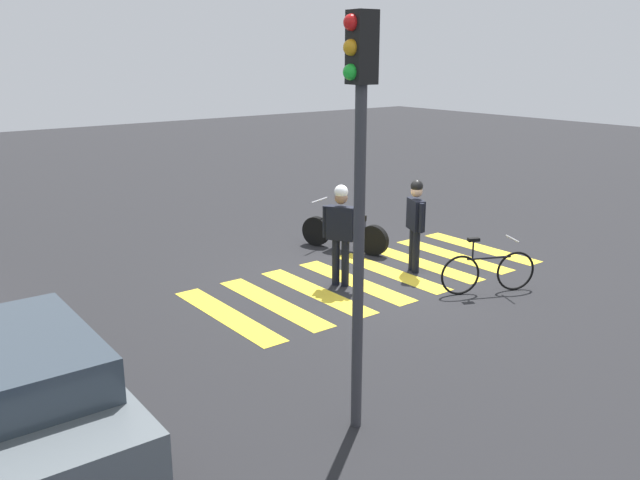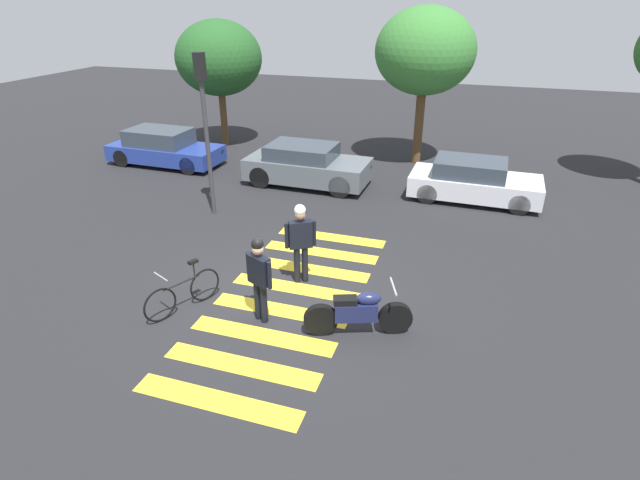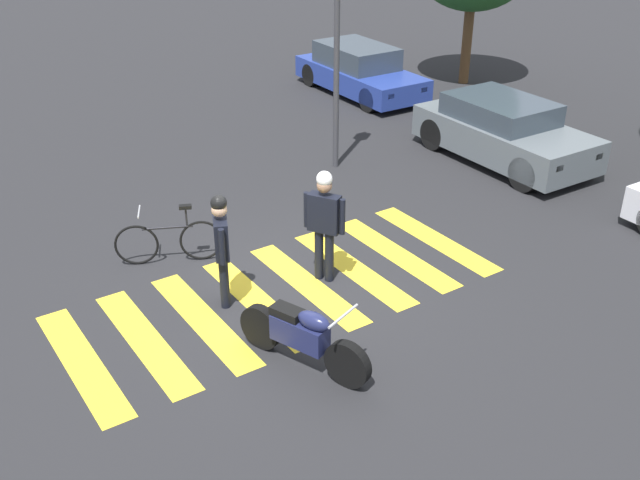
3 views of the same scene
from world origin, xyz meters
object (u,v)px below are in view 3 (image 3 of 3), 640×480
Objects in this scene: traffic_light_pole at (338,26)px; police_motorcycle at (302,336)px; officer_on_foot at (221,243)px; car_blue_hatchback at (359,71)px; officer_by_motorcycle at (324,218)px; car_grey_coupe at (503,132)px; leaning_bicycle at (169,241)px.

police_motorcycle is at bearing -38.80° from traffic_light_pole.
car_blue_hatchback is (-7.58, 8.16, -0.41)m from officer_on_foot.
car_grey_coupe is (-2.01, 6.08, -0.42)m from officer_by_motorcycle.
leaning_bicycle is at bearing -54.49° from car_blue_hatchback.
traffic_light_pole reaches higher than car_grey_coupe.
police_motorcycle is at bearing 4.99° from leaning_bicycle.
officer_on_foot is 0.42× the size of car_blue_hatchback.
traffic_light_pole is at bearing 141.20° from police_motorcycle.
leaning_bicycle is at bearing -68.05° from traffic_light_pole.
traffic_light_pole reaches higher than officer_by_motorcycle.
officer_on_foot is at bearing -77.11° from car_grey_coupe.
officer_by_motorcycle reaches higher than leaning_bicycle.
leaning_bicycle is 1.77m from officer_on_foot.
officer_on_foot reaches higher than police_motorcycle.
police_motorcycle is 0.47× the size of car_blue_hatchback.
police_motorcycle is 12.42m from car_blue_hatchback.
officer_on_foot reaches higher than leaning_bicycle.
leaning_bicycle is at bearing -175.01° from police_motorcycle.
police_motorcycle is 7.43m from traffic_light_pole.
traffic_light_pole reaches higher than police_motorcycle.
leaning_bicycle is 7.89m from car_grey_coupe.
car_blue_hatchback is at bearing 132.86° from officer_on_foot.
car_blue_hatchback reaches higher than leaning_bicycle.
officer_on_foot is 0.40× the size of traffic_light_pole.
officer_on_foot is at bearing -52.09° from traffic_light_pole.
officer_by_motorcycle is (-1.67, 1.49, 0.63)m from police_motorcycle.
officer_by_motorcycle is at bearing -71.73° from car_grey_coupe.
officer_by_motorcycle is 0.44× the size of car_blue_hatchback.
car_blue_hatchback is at bearing 125.51° from leaning_bicycle.
officer_by_motorcycle reaches higher than car_grey_coupe.
leaning_bicycle is at bearing -136.27° from officer_by_motorcycle.
officer_on_foot reaches higher than car_grey_coupe.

